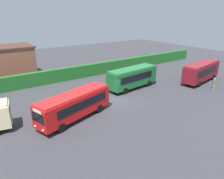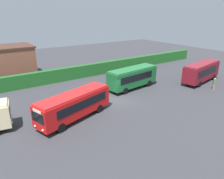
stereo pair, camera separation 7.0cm
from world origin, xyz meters
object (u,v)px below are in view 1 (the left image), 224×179
Objects in this scene: bus_red at (75,104)px; traffic_cone at (2,106)px; person_center at (214,83)px; bus_green at (132,77)px; person_left at (122,78)px; bus_maroon at (201,71)px.

traffic_cone is (-6.40, 7.79, -1.48)m from bus_red.
traffic_cone is (-28.31, 11.25, -0.70)m from person_center.
person_center is (21.92, -3.46, -0.78)m from bus_red.
bus_red is at bearing -50.61° from traffic_cone.
person_left is at bearing 80.65° from bus_green.
bus_maroon reaches higher than person_center.
person_left is (12.01, 6.96, -0.77)m from bus_red.
bus_maroon is (23.63, 0.03, 0.13)m from bus_red.
bus_maroon is 31.05m from traffic_cone.
person_left is at bearing -167.04° from bus_red.
person_left reaches higher than traffic_cone.
person_left is 3.20× the size of traffic_cone.
bus_red is 1.02× the size of bus_maroon.
traffic_cone is at bearing 162.76° from bus_green.
bus_green is at bearing 119.69° from person_left.
bus_maroon reaches higher than bus_green.
traffic_cone is at bearing 156.04° from bus_maroon.
bus_red reaches higher than person_center.
bus_maroon is 15.49× the size of traffic_cone.
bus_maroon is 3.99m from person_center.
bus_green is at bearing -177.60° from bus_red.
bus_red is 1.06× the size of bus_green.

